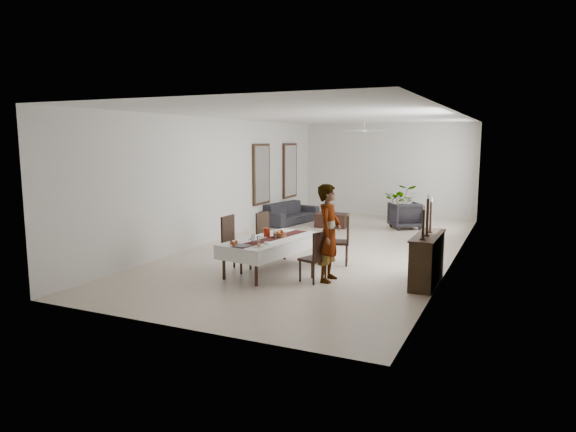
{
  "coord_description": "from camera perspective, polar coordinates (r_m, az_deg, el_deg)",
  "views": [
    {
      "loc": [
        4.28,
        -11.67,
        2.62
      ],
      "look_at": [
        -0.15,
        -1.99,
        1.05
      ],
      "focal_mm": 32.0,
      "sensor_mm": 36.0,
      "label": 1
    }
  ],
  "objects": [
    {
      "name": "woman",
      "position": [
        9.59,
        4.56,
        -1.89
      ],
      "size": [
        0.46,
        0.68,
        1.83
      ],
      "primitive_type": "imported",
      "rotation": [
        0.0,
        0.0,
        1.61
      ],
      "color": "gray",
      "rests_on": "floor"
    },
    {
      "name": "plate_far_left",
      "position": [
        10.84,
        -1.5,
        -1.93
      ],
      "size": [
        0.21,
        0.21,
        0.01
      ],
      "primitive_type": "cylinder",
      "color": "silver",
      "rests_on": "tablecloth_top"
    },
    {
      "name": "tablecloth_drape_near",
      "position": [
        9.44,
        -5.91,
        -4.39
      ],
      "size": [
        1.03,
        0.19,
        0.27
      ],
      "primitive_type": "cube",
      "rotation": [
        0.0,
        0.0,
        -0.17
      ],
      "color": "white",
      "rests_on": "dining_table_top"
    },
    {
      "name": "chair_right_far_seat",
      "position": [
        10.96,
        5.58,
        -2.93
      ],
      "size": [
        0.57,
        0.57,
        0.05
      ],
      "primitive_type": "cube",
      "rotation": [
        0.0,
        0.0,
        1.86
      ],
      "color": "black",
      "rests_on": "chair_right_far_leg_fl"
    },
    {
      "name": "chair_left_far_leg_br",
      "position": [
        11.47,
        -2.03,
        -3.75
      ],
      "size": [
        0.05,
        0.05,
        0.42
      ],
      "primitive_type": "cylinder",
      "rotation": [
        0.0,
        0.0,
        -0.24
      ],
      "color": "black",
      "rests_on": "floor"
    },
    {
      "name": "fruit_green",
      "position": [
        10.46,
        -0.98,
        -1.72
      ],
      "size": [
        0.07,
        0.07,
        0.07
      ],
      "primitive_type": "sphere",
      "color": "#477824",
      "rests_on": "fruit_basket"
    },
    {
      "name": "chair_right_near_leg_br",
      "position": [
        9.88,
        2.69,
        -5.79
      ],
      "size": [
        0.05,
        0.05,
        0.41
      ],
      "primitive_type": "cylinder",
      "rotation": [
        0.0,
        0.0,
        -0.35
      ],
      "color": "black",
      "rests_on": "floor"
    },
    {
      "name": "chair_right_far_leg_br",
      "position": [
        11.2,
        4.66,
        -3.98
      ],
      "size": [
        0.06,
        0.06,
        0.45
      ],
      "primitive_type": "cylinder",
      "rotation": [
        0.0,
        0.0,
        0.28
      ],
      "color": "black",
      "rests_on": "floor"
    },
    {
      "name": "wall_back",
      "position": [
        18.21,
        11.0,
        5.03
      ],
      "size": [
        6.0,
        0.02,
        3.2
      ],
      "primitive_type": "cube",
      "color": "silver",
      "rests_on": "floor"
    },
    {
      "name": "table_leg_fl",
      "position": [
        9.84,
        -7.14,
        -5.26
      ],
      "size": [
        0.07,
        0.07,
        0.62
      ],
      "primitive_type": "cylinder",
      "rotation": [
        0.0,
        0.0,
        -0.17
      ],
      "color": "black",
      "rests_on": "floor"
    },
    {
      "name": "chair_left_far_leg_fr",
      "position": [
        11.7,
        -3.33,
        -3.52
      ],
      "size": [
        0.05,
        0.05,
        0.42
      ],
      "primitive_type": "cylinder",
      "rotation": [
        0.0,
        0.0,
        -0.24
      ],
      "color": "black",
      "rests_on": "floor"
    },
    {
      "name": "chair_right_near_back",
      "position": [
        9.42,
        3.64,
        -3.34
      ],
      "size": [
        0.17,
        0.4,
        0.52
      ],
      "primitive_type": "cube",
      "rotation": [
        0.0,
        0.0,
        1.23
      ],
      "color": "black",
      "rests_on": "chair_right_near_seat"
    },
    {
      "name": "fan_blade_n",
      "position": [
        15.62,
        8.8,
        9.33
      ],
      "size": [
        0.1,
        0.55,
        0.01
      ],
      "primitive_type": "cube",
      "color": "silver",
      "rests_on": "fan_hub"
    },
    {
      "name": "chair_right_far_leg_fl",
      "position": [
        10.82,
        6.51,
        -4.45
      ],
      "size": [
        0.06,
        0.06,
        0.45
      ],
      "primitive_type": "cylinder",
      "rotation": [
        0.0,
        0.0,
        0.28
      ],
      "color": "black",
      "rests_on": "floor"
    },
    {
      "name": "floor",
      "position": [
        12.7,
        4.36,
        -3.54
      ],
      "size": [
        6.0,
        12.0,
        0.0
      ],
      "primitive_type": "cube",
      "color": "beige",
      "rests_on": "ground"
    },
    {
      "name": "chair_left_near_leg_fr",
      "position": [
        10.41,
        -7.1,
        -4.93
      ],
      "size": [
        0.05,
        0.05,
        0.47
      ],
      "primitive_type": "cylinder",
      "rotation": [
        0.0,
        0.0,
        -0.0
      ],
      "color": "black",
      "rests_on": "floor"
    },
    {
      "name": "tablecloth_drape_left",
      "position": [
        10.62,
        -4.07,
        -2.93
      ],
      "size": [
        0.4,
        2.25,
        0.27
      ],
      "primitive_type": "cube",
      "rotation": [
        0.0,
        0.0,
        -0.17
      ],
      "color": "white",
      "rests_on": "dining_table_top"
    },
    {
      "name": "chair_right_near_leg_bl",
      "position": [
        9.64,
        1.36,
        -6.14
      ],
      "size": [
        0.05,
        0.05,
        0.41
      ],
      "primitive_type": "cylinder",
      "rotation": [
        0.0,
        0.0,
        -0.35
      ],
      "color": "black",
      "rests_on": "floor"
    },
    {
      "name": "dining_table_top",
      "position": [
        10.3,
        -1.82,
        -2.7
      ],
      "size": [
        1.24,
        2.24,
        0.04
      ],
      "primitive_type": "cube",
      "rotation": [
        0.0,
        0.0,
        -0.17
      ],
      "color": "black",
      "rests_on": "table_leg_fl"
    },
    {
      "name": "fruit_yellow",
      "position": [
        10.38,
        -1.04,
        -1.8
      ],
      "size": [
        0.07,
        0.07,
        0.07
      ],
      "primitive_type": "sphere",
      "color": "gold",
      "rests_on": "fruit_basket"
    },
    {
      "name": "potted_plant",
      "position": [
        17.29,
        12.46,
        1.49
      ],
      "size": [
        1.28,
        1.18,
        1.2
      ],
      "primitive_type": "imported",
      "rotation": [
        0.0,
        0.0,
        0.25
      ],
      "color": "#2E5A24",
      "rests_on": "floor"
    },
    {
      "name": "candlestick_mid_candle",
      "position": [
        9.44,
        15.31,
        2.1
      ],
      "size": [
        0.04,
        0.04,
        0.08
      ],
      "primitive_type": "cylinder",
      "color": "silver",
      "rests_on": "candlestick_mid_shaft"
    },
    {
      "name": "saucer_left",
      "position": [
        10.21,
        -4.05,
        -2.6
      ],
      "size": [
        0.13,
        0.13,
        0.01
      ],
      "primitive_type": "cylinder",
      "color": "silver",
      "rests_on": "tablecloth_top"
    },
    {
      "name": "tablecloth_top",
      "position": [
        10.29,
        -1.82,
        -2.55
      ],
      "size": [
        1.42,
        2.43,
        0.01
      ],
      "primitive_type": "cube",
      "rotation": [
        0.0,
        0.0,
        -0.17
      ],
      "color": "white",
      "rests_on": "dining_table_top"
    },
    {
      "name": "wall_left",
      "position": [
        13.79,
        -7.37,
        4.08
      ],
      "size": [
        0.02,
        12.0,
        3.2
      ],
      "primitive_type": "cube",
      "color": "silver",
      "rests_on": "floor"
    },
    {
      "name": "teacup_left",
      "position": [
        10.2,
        -4.05,
        -2.48
      ],
      "size": [
        0.08,
        0.08,
        0.05
      ],
      "primitive_type": "cylinder",
      "color": "white",
      "rests_on": "saucer_left"
    },
    {
      "name": "armchair",
      "position": [
        15.77,
        12.89,
        0.07
      ],
      "size": [
        1.18,
        1.18,
        0.79
      ],
      "primitive_type": "imported",
      "rotation": [
        0.0,
        0.0,
        3.72
      ],
      "color": "#2A272C",
      "rests_on": "floor"
    },
    {
      "name": "coffee_table",
      "position": [
        15.7,
        4.89,
        -0.47
      ],
      "size": [
        0.99,
        0.7,
        0.42
      ],
      "primitive_type": "cube",
      "rotation": [
        0.0,
        0.0,
        0.09
      ],
      "color": "black",
      "rests_on": "floor"
    },
    {
      "name": "fan_blade_w",
      "position": [
        15.38,
        7.17,
        9.37
      ],
      "size": [
        0.55,
        0.1,
        0.01
      ],
      "primitive_type": "cube",
      "color": "white",
      "rests_on": "fan_hub"
    },
    {
      "name": "fan_blade_e",
      "position": [
        15.19,
        9.72,
        9.33
      ],
      "size": [
        0.55,
        0.1,
        0.01
      ],
      "primitive_type": "cube",
      "color": "white",
      "rests_on": "fan_hub"
    },
    {
      "name": "candlestick_far_shaft",
      "position": [
        9.88,
        15.6,
        -0.05
      ],
      "size": [
        0.05,
        0.05,
        0.55
      ],
      "primitive_type": "cylinder",
      "color": "black",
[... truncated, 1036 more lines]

